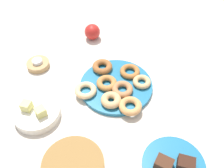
# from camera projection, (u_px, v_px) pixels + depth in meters

# --- Properties ---
(ground_plane) EXTENTS (2.40, 2.40, 0.00)m
(ground_plane) POSITION_uv_depth(u_px,v_px,m) (116.00, 87.00, 1.10)
(ground_plane) COLOR beige
(donut_plate) EXTENTS (0.31, 0.31, 0.02)m
(donut_plate) POSITION_uv_depth(u_px,v_px,m) (116.00, 86.00, 1.09)
(donut_plate) COLOR #1E6B93
(donut_plate) RESTS_ON ground_plane
(donut_0) EXTENTS (0.12, 0.12, 0.02)m
(donut_0) POSITION_uv_depth(u_px,v_px,m) (107.00, 83.00, 1.08)
(donut_0) COLOR #BC7A3D
(donut_0) RESTS_ON donut_plate
(donut_1) EXTENTS (0.13, 0.13, 0.02)m
(donut_1) POSITION_uv_depth(u_px,v_px,m) (86.00, 90.00, 1.05)
(donut_1) COLOR #EABC84
(donut_1) RESTS_ON donut_plate
(donut_2) EXTENTS (0.10, 0.10, 0.03)m
(donut_2) POSITION_uv_depth(u_px,v_px,m) (130.00, 106.00, 0.99)
(donut_2) COLOR tan
(donut_2) RESTS_ON donut_plate
(donut_3) EXTENTS (0.12, 0.12, 0.02)m
(donut_3) POSITION_uv_depth(u_px,v_px,m) (130.00, 71.00, 1.12)
(donut_3) COLOR #AD6B33
(donut_3) RESTS_ON donut_plate
(donut_4) EXTENTS (0.09, 0.09, 0.03)m
(donut_4) POSITION_uv_depth(u_px,v_px,m) (102.00, 67.00, 1.14)
(donut_4) COLOR #995B2D
(donut_4) RESTS_ON donut_plate
(donut_5) EXTENTS (0.12, 0.12, 0.03)m
(donut_5) POSITION_uv_depth(u_px,v_px,m) (122.00, 89.00, 1.05)
(donut_5) COLOR #B27547
(donut_5) RESTS_ON donut_plate
(donut_6) EXTENTS (0.12, 0.12, 0.03)m
(donut_6) POSITION_uv_depth(u_px,v_px,m) (111.00, 100.00, 1.01)
(donut_6) COLOR tan
(donut_6) RESTS_ON donut_plate
(donut_7) EXTENTS (0.08, 0.08, 0.02)m
(donut_7) POSITION_uv_depth(u_px,v_px,m) (142.00, 82.00, 1.08)
(donut_7) COLOR tan
(donut_7) RESTS_ON donut_plate
(cake_plate) EXTENTS (0.21, 0.21, 0.01)m
(cake_plate) POSITION_uv_depth(u_px,v_px,m) (174.00, 165.00, 0.86)
(cake_plate) COLOR #1E6B93
(cake_plate) RESTS_ON ground_plane
(brownie_near) EXTENTS (0.07, 0.06, 0.04)m
(brownie_near) POSITION_uv_depth(u_px,v_px,m) (186.00, 164.00, 0.84)
(brownie_near) COLOR #381E14
(brownie_near) RESTS_ON cake_plate
(brownie_far) EXTENTS (0.06, 0.05, 0.04)m
(brownie_far) POSITION_uv_depth(u_px,v_px,m) (164.00, 164.00, 0.84)
(brownie_far) COLOR #472819
(brownie_far) RESTS_ON cake_plate
(candle_holder) EXTENTS (0.10, 0.10, 0.02)m
(candle_holder) POSITION_uv_depth(u_px,v_px,m) (38.00, 64.00, 1.18)
(candle_holder) COLOR tan
(candle_holder) RESTS_ON ground_plane
(tealight) EXTENTS (0.05, 0.05, 0.01)m
(tealight) POSITION_uv_depth(u_px,v_px,m) (37.00, 61.00, 1.16)
(tealight) COLOR silver
(tealight) RESTS_ON candle_holder
(fruit_bowl) EXTENTS (0.18, 0.18, 0.04)m
(fruit_bowl) POSITION_uv_depth(u_px,v_px,m) (37.00, 113.00, 0.99)
(fruit_bowl) COLOR silver
(fruit_bowl) RESTS_ON ground_plane
(melon_chunk_left) EXTENTS (0.05, 0.05, 0.04)m
(melon_chunk_left) POSITION_uv_depth(u_px,v_px,m) (41.00, 112.00, 0.95)
(melon_chunk_left) COLOR #DBD67A
(melon_chunk_left) RESTS_ON fruit_bowl
(melon_chunk_right) EXTENTS (0.05, 0.05, 0.04)m
(melon_chunk_right) POSITION_uv_depth(u_px,v_px,m) (26.00, 106.00, 0.97)
(melon_chunk_right) COLOR #DBD67A
(melon_chunk_right) RESTS_ON fruit_bowl
(apple) EXTENTS (0.08, 0.08, 0.08)m
(apple) POSITION_uv_depth(u_px,v_px,m) (92.00, 32.00, 1.30)
(apple) COLOR red
(apple) RESTS_ON ground_plane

